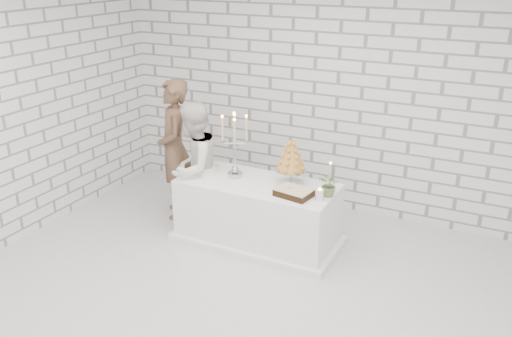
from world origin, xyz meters
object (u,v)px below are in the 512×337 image
cake_table (257,212)px  groom (175,149)px  bride (194,168)px  candelabra (235,145)px  croquembouche (291,161)px

cake_table → groom: (-1.26, 0.21, 0.51)m
bride → groom: bearing=-119.7°
groom → cake_table: bearing=42.2°
cake_table → candelabra: candelabra is taller
bride → croquembouche: bearing=98.1°
groom → croquembouche: size_ratio=3.32×
groom → croquembouche: groom is taller
cake_table → croquembouche: size_ratio=3.37×
candelabra → croquembouche: (0.66, 0.10, -0.11)m
bride → candelabra: (0.51, 0.08, 0.34)m
cake_table → bride: 0.93m
groom → bride: groom is taller
cake_table → croquembouche: croquembouche is taller
cake_table → candelabra: (-0.31, 0.05, 0.75)m
groom → bride: size_ratio=1.12×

